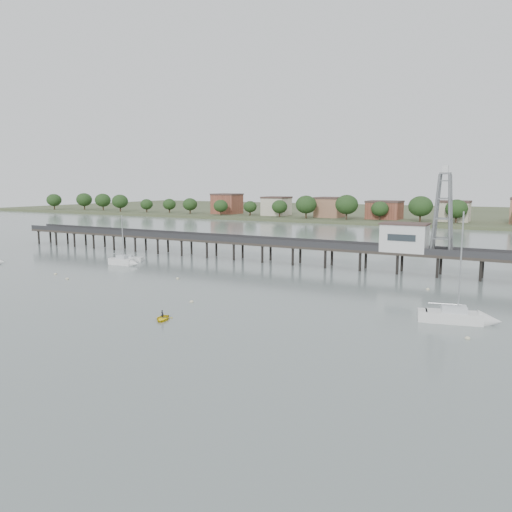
{
  "coord_description": "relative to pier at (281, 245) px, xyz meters",
  "views": [
    {
      "loc": [
        44.64,
        -32.75,
        16.41
      ],
      "look_at": [
        3.82,
        42.0,
        4.0
      ],
      "focal_mm": 35.0,
      "sensor_mm": 36.0,
      "label": 1
    }
  ],
  "objects": [
    {
      "name": "sailboat_b",
      "position": [
        -26.41,
        -17.89,
        -3.14
      ],
      "size": [
        6.38,
        2.33,
        10.52
      ],
      "rotation": [
        0.0,
        0.0,
        0.08
      ],
      "color": "white",
      "rests_on": "ground"
    },
    {
      "name": "ground_plane",
      "position": [
        0.0,
        -60.0,
        -3.79
      ],
      "size": [
        500.0,
        500.0,
        0.0
      ],
      "primitive_type": "plane",
      "color": "slate",
      "rests_on": "ground"
    },
    {
      "name": "mooring_buoys",
      "position": [
        2.14,
        -29.68,
        -3.71
      ],
      "size": [
        70.73,
        24.99,
        0.39
      ],
      "color": "beige",
      "rests_on": "ground"
    },
    {
      "name": "dinghy_occupant",
      "position": [
        6.54,
        -46.68,
        -3.79
      ],
      "size": [
        0.46,
        1.04,
        0.24
      ],
      "primitive_type": "imported",
      "rotation": [
        0.0,
        0.0,
        3.05
      ],
      "color": "black",
      "rests_on": "ground"
    },
    {
      "name": "pier",
      "position": [
        0.0,
        0.0,
        0.0
      ],
      "size": [
        150.0,
        5.0,
        5.5
      ],
      "color": "#2D2823",
      "rests_on": "ground"
    },
    {
      "name": "lattice_tower",
      "position": [
        31.5,
        0.0,
        7.31
      ],
      "size": [
        3.2,
        3.2,
        15.5
      ],
      "color": "slate",
      "rests_on": "ground"
    },
    {
      "name": "white_tender",
      "position": [
        -28.56,
        -13.32,
        -3.34
      ],
      "size": [
        4.12,
        2.71,
        1.48
      ],
      "rotation": [
        0.0,
        0.0,
        0.32
      ],
      "color": "white",
      "rests_on": "ground"
    },
    {
      "name": "pier_building",
      "position": [
        25.0,
        0.0,
        2.87
      ],
      "size": [
        8.4,
        5.4,
        5.3
      ],
      "color": "silver",
      "rests_on": "ground"
    },
    {
      "name": "yellow_dinghy",
      "position": [
        6.54,
        -46.68,
        -3.79
      ],
      "size": [
        2.15,
        1.35,
        2.91
      ],
      "primitive_type": "imported",
      "rotation": [
        0.0,
        0.0,
        0.39
      ],
      "color": "yellow",
      "rests_on": "ground"
    },
    {
      "name": "sailboat_d",
      "position": [
        39.0,
        -30.54,
        -3.16
      ],
      "size": [
        8.81,
        4.32,
        13.98
      ],
      "rotation": [
        0.0,
        0.0,
        0.23
      ],
      "color": "white",
      "rests_on": "ground"
    },
    {
      "name": "far_shore",
      "position": [
        0.36,
        179.58,
        -2.85
      ],
      "size": [
        500.0,
        170.0,
        10.4
      ],
      "color": "#475133",
      "rests_on": "ground"
    }
  ]
}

